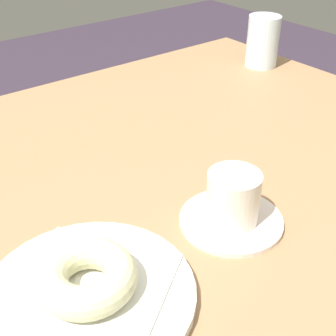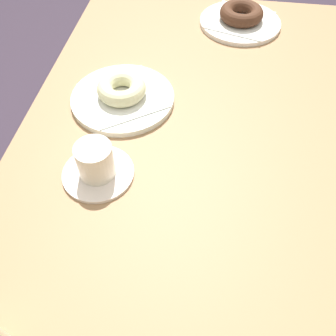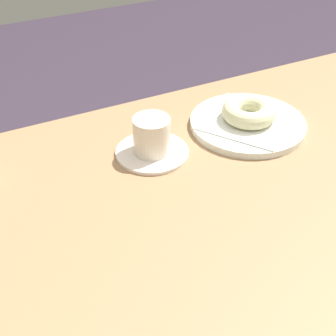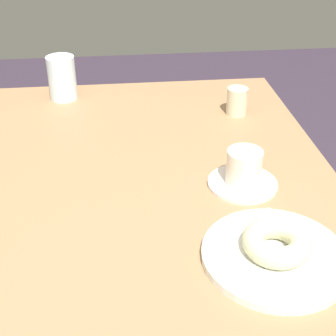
% 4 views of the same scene
% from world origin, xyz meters
% --- Properties ---
extents(table, '(1.27, 0.78, 0.71)m').
position_xyz_m(table, '(0.00, 0.00, 0.64)').
color(table, '#9A724D').
rests_on(table, ground_plane).
extents(plate_sugar_ring, '(0.23, 0.23, 0.01)m').
position_xyz_m(plate_sugar_ring, '(0.13, 0.19, 0.72)').
color(plate_sugar_ring, white).
rests_on(plate_sugar_ring, table).
extents(napkin_sugar_ring, '(0.23, 0.23, 0.00)m').
position_xyz_m(napkin_sugar_ring, '(0.13, 0.19, 0.73)').
color(napkin_sugar_ring, white).
rests_on(napkin_sugar_ring, plate_sugar_ring).
extents(donut_sugar_ring, '(0.11, 0.11, 0.04)m').
position_xyz_m(donut_sugar_ring, '(0.13, 0.19, 0.75)').
color(donut_sugar_ring, beige).
rests_on(donut_sugar_ring, napkin_sugar_ring).
extents(coffee_cup, '(0.14, 0.14, 0.08)m').
position_xyz_m(coffee_cup, '(-0.08, 0.19, 0.74)').
color(coffee_cup, silver).
rests_on(coffee_cup, table).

